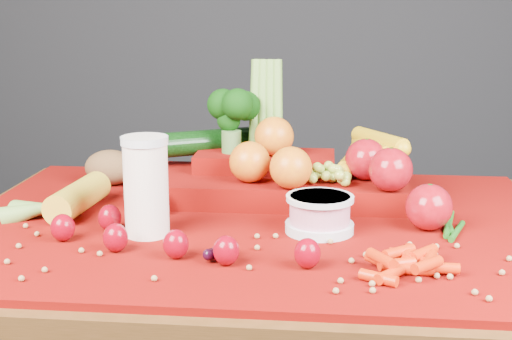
# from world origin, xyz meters

# --- Properties ---
(table) EXTENTS (1.10, 0.80, 0.75)m
(table) POSITION_xyz_m (0.00, 0.00, 0.66)
(table) COLOR #37220C
(table) RESTS_ON ground
(red_cloth) EXTENTS (1.05, 0.75, 0.01)m
(red_cloth) POSITION_xyz_m (0.00, 0.00, 0.76)
(red_cloth) COLOR #650403
(red_cloth) RESTS_ON table
(milk_glass) EXTENTS (0.08, 0.08, 0.17)m
(milk_glass) POSITION_xyz_m (-0.17, -0.09, 0.85)
(milk_glass) COLOR white
(milk_glass) RESTS_ON red_cloth
(yogurt_bowl) EXTENTS (0.12, 0.12, 0.06)m
(yogurt_bowl) POSITION_xyz_m (0.12, -0.05, 0.80)
(yogurt_bowl) COLOR silver
(yogurt_bowl) RESTS_ON red_cloth
(strawberry_scatter) EXTENTS (0.48, 0.28, 0.05)m
(strawberry_scatter) POSITION_xyz_m (-0.16, -0.13, 0.79)
(strawberry_scatter) COLOR maroon
(strawberry_scatter) RESTS_ON red_cloth
(dark_grape_cluster) EXTENTS (0.06, 0.05, 0.03)m
(dark_grape_cluster) POSITION_xyz_m (-0.04, -0.19, 0.78)
(dark_grape_cluster) COLOR black
(dark_grape_cluster) RESTS_ON red_cloth
(soybean_scatter) EXTENTS (0.84, 0.24, 0.01)m
(soybean_scatter) POSITION_xyz_m (0.00, -0.20, 0.77)
(soybean_scatter) COLOR #A27946
(soybean_scatter) RESTS_ON red_cloth
(corn_ear) EXTENTS (0.19, 0.24, 0.06)m
(corn_ear) POSITION_xyz_m (-0.36, -0.01, 0.78)
(corn_ear) COLOR gold
(corn_ear) RESTS_ON red_cloth
(potato) EXTENTS (0.11, 0.08, 0.07)m
(potato) POSITION_xyz_m (-0.33, 0.22, 0.80)
(potato) COLOR brown
(potato) RESTS_ON red_cloth
(baby_carrot_pile) EXTENTS (0.17, 0.17, 0.03)m
(baby_carrot_pile) POSITION_xyz_m (0.24, -0.23, 0.78)
(baby_carrot_pile) COLOR red
(baby_carrot_pile) RESTS_ON red_cloth
(green_bean_pile) EXTENTS (0.14, 0.12, 0.01)m
(green_bean_pile) POSITION_xyz_m (0.34, -0.01, 0.77)
(green_bean_pile) COLOR #175713
(green_bean_pile) RESTS_ON red_cloth
(produce_mound) EXTENTS (0.59, 0.38, 0.27)m
(produce_mound) POSITION_xyz_m (0.05, 0.15, 0.82)
(produce_mound) COLOR #650403
(produce_mound) RESTS_ON red_cloth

